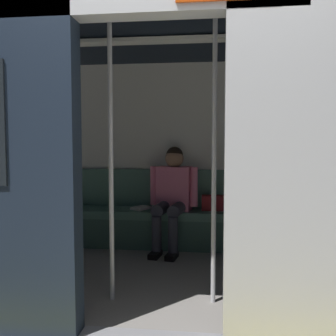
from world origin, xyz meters
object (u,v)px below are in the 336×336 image
Objects in this scene: train_car at (164,112)px; handbag at (213,203)px; person_seated at (172,192)px; grab_pole_far at (214,163)px; grab_pole_door at (111,162)px; bench_seat at (180,219)px; book at (141,208)px.

handbag is (-0.43, -1.01, -0.96)m from train_car.
grab_pole_far reaches higher than person_seated.
grab_pole_far is (-0.01, 1.52, 0.55)m from handbag.
grab_pole_door is at bearing 77.85° from person_seated.
bench_seat is 1.43× the size of grab_pole_door.
grab_pole_door is (0.77, 1.56, 0.55)m from handbag.
person_seated is 0.54× the size of grab_pole_far.
grab_pole_door reaches higher than handbag.
book is 1.82m from grab_pole_far.
book is at bearing -67.76° from train_car.
handbag is at bearing -89.76° from grab_pole_far.
bench_seat is 1.67m from grab_pole_far.
person_seated reaches higher than book.
handbag is at bearing -113.32° from train_car.
grab_pole_door is (0.33, 0.55, -0.42)m from train_car.
book is at bearing 2.26° from handbag.
train_car is at bearing -120.87° from grab_pole_door.
grab_pole_door and grab_pole_far have the same top height.
train_car is at bearing 143.33° from book.
person_seated reaches higher than handbag.
bench_seat is 0.47m from book.
handbag is at bearing -146.65° from book.
bench_seat is at bearing -104.54° from grab_pole_door.
train_car is 1.21m from person_seated.
person_seated is at bearing -88.57° from train_car.
person_seated is at bearing -162.72° from book.
grab_pole_door is at bearing 3.17° from grab_pole_far.
person_seated is 0.54× the size of grab_pole_door.
book reaches higher than bench_seat.
grab_pole_far is at bearing 104.95° from bench_seat.
book is at bearing -60.54° from grab_pole_far.
book is 0.10× the size of grab_pole_far.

